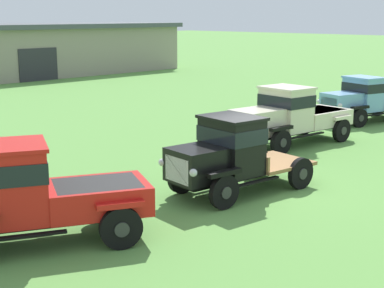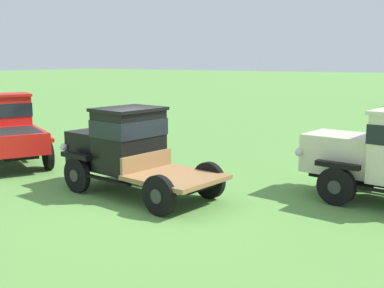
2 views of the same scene
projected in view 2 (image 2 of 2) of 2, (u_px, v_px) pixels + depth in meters
The scene contains 3 objects.
ground_plane at pixel (141, 199), 11.65m from camera, with size 240.00×240.00×0.00m, color #5B9342.
vintage_truck_second_in_line at pixel (8, 129), 15.57m from camera, with size 4.76×3.50×2.24m.
vintage_truck_midrow_center at pixel (126, 147), 12.14m from camera, with size 4.66×2.40×2.16m.
Camera 2 is at (7.10, -8.80, 3.34)m, focal length 45.00 mm.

